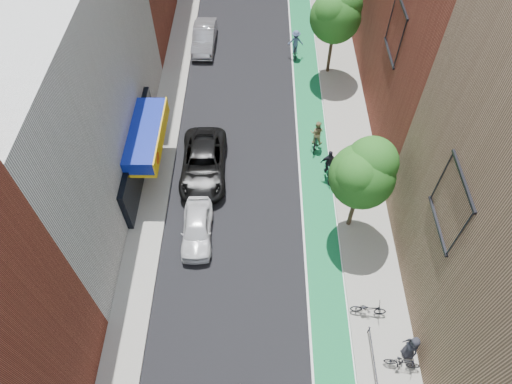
{
  "coord_description": "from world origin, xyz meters",
  "views": [
    {
      "loc": [
        0.41,
        -4.66,
        21.97
      ],
      "look_at": [
        0.27,
        11.18,
        1.5
      ],
      "focal_mm": 32.0,
      "sensor_mm": 36.0,
      "label": 1
    }
  ],
  "objects_px": {
    "parked_car_black": "(203,163)",
    "parked_car_silver": "(204,37)",
    "parked_car_white": "(197,228)",
    "pedestrian": "(411,347)",
    "cyclist_lane_mid": "(329,168)",
    "cyclist_lane_near": "(316,137)",
    "cyclist_lane_far": "(295,44)"
  },
  "relations": [
    {
      "from": "parked_car_black",
      "to": "cyclist_lane_mid",
      "type": "xyz_separation_m",
      "value": [
        7.7,
        -0.27,
        -0.0
      ]
    },
    {
      "from": "pedestrian",
      "to": "cyclist_lane_far",
      "type": "bearing_deg",
      "value": 173.06
    },
    {
      "from": "parked_car_white",
      "to": "cyclist_lane_mid",
      "type": "height_order",
      "value": "cyclist_lane_mid"
    },
    {
      "from": "parked_car_white",
      "to": "cyclist_lane_far",
      "type": "xyz_separation_m",
      "value": [
        6.2,
        16.85,
        0.33
      ]
    },
    {
      "from": "parked_car_silver",
      "to": "cyclist_lane_mid",
      "type": "xyz_separation_m",
      "value": [
        8.71,
        -13.67,
        0.03
      ]
    },
    {
      "from": "parked_car_white",
      "to": "parked_car_black",
      "type": "xyz_separation_m",
      "value": [
        0.0,
        4.7,
        0.11
      ]
    },
    {
      "from": "parked_car_black",
      "to": "pedestrian",
      "type": "height_order",
      "value": "pedestrian"
    },
    {
      "from": "parked_car_silver",
      "to": "cyclist_lane_near",
      "type": "xyz_separation_m",
      "value": [
        8.13,
        -11.14,
        0.12
      ]
    },
    {
      "from": "parked_car_silver",
      "to": "parked_car_black",
      "type": "bearing_deg",
      "value": -84.54
    },
    {
      "from": "parked_car_black",
      "to": "parked_car_silver",
      "type": "height_order",
      "value": "parked_car_black"
    },
    {
      "from": "parked_car_white",
      "to": "parked_car_silver",
      "type": "relative_size",
      "value": 0.86
    },
    {
      "from": "parked_car_black",
      "to": "cyclist_lane_far",
      "type": "height_order",
      "value": "cyclist_lane_far"
    },
    {
      "from": "parked_car_white",
      "to": "cyclist_lane_far",
      "type": "bearing_deg",
      "value": 68.05
    },
    {
      "from": "parked_car_black",
      "to": "parked_car_silver",
      "type": "relative_size",
      "value": 1.23
    },
    {
      "from": "parked_car_white",
      "to": "parked_car_silver",
      "type": "xyz_separation_m",
      "value": [
        -1.01,
        18.1,
        0.09
      ]
    },
    {
      "from": "parked_car_white",
      "to": "cyclist_lane_far",
      "type": "relative_size",
      "value": 1.89
    },
    {
      "from": "cyclist_lane_mid",
      "to": "pedestrian",
      "type": "height_order",
      "value": "cyclist_lane_mid"
    },
    {
      "from": "cyclist_lane_mid",
      "to": "cyclist_lane_far",
      "type": "distance_m",
      "value": 12.52
    },
    {
      "from": "parked_car_silver",
      "to": "cyclist_lane_far",
      "type": "xyz_separation_m",
      "value": [
        7.21,
        -1.25,
        0.24
      ]
    },
    {
      "from": "cyclist_lane_near",
      "to": "pedestrian",
      "type": "bearing_deg",
      "value": 117.25
    },
    {
      "from": "parked_car_black",
      "to": "pedestrian",
      "type": "xyz_separation_m",
      "value": [
        10.5,
        -11.35,
        0.22
      ]
    },
    {
      "from": "cyclist_lane_mid",
      "to": "parked_car_white",
      "type": "bearing_deg",
      "value": 28.05
    },
    {
      "from": "parked_car_black",
      "to": "cyclist_lane_mid",
      "type": "height_order",
      "value": "cyclist_lane_mid"
    },
    {
      "from": "cyclist_lane_near",
      "to": "cyclist_lane_far",
      "type": "xyz_separation_m",
      "value": [
        -0.92,
        9.9,
        0.12
      ]
    },
    {
      "from": "parked_car_black",
      "to": "parked_car_silver",
      "type": "distance_m",
      "value": 13.44
    },
    {
      "from": "parked_car_white",
      "to": "pedestrian",
      "type": "distance_m",
      "value": 12.43
    },
    {
      "from": "parked_car_silver",
      "to": "cyclist_lane_mid",
      "type": "bearing_deg",
      "value": -56.36
    },
    {
      "from": "parked_car_white",
      "to": "cyclist_lane_mid",
      "type": "xyz_separation_m",
      "value": [
        7.7,
        4.43,
        0.11
      ]
    },
    {
      "from": "parked_car_white",
      "to": "cyclist_lane_near",
      "type": "relative_size",
      "value": 1.92
    },
    {
      "from": "parked_car_white",
      "to": "parked_car_silver",
      "type": "bearing_deg",
      "value": 91.45
    },
    {
      "from": "parked_car_white",
      "to": "pedestrian",
      "type": "relative_size",
      "value": 2.32
    },
    {
      "from": "parked_car_black",
      "to": "cyclist_lane_mid",
      "type": "relative_size",
      "value": 2.72
    }
  ]
}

